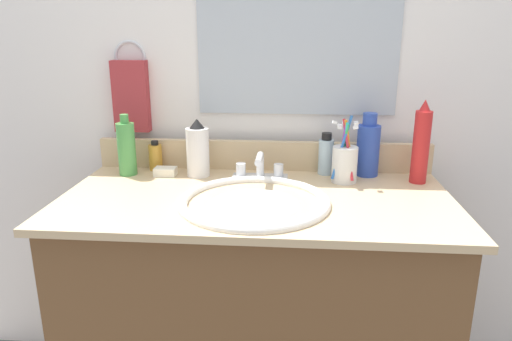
{
  "coord_description": "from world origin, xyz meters",
  "views": [
    {
      "loc": [
        0.09,
        -1.16,
        1.14
      ],
      "look_at": [
        -0.0,
        0.0,
        0.79
      ],
      "focal_mm": 33.03,
      "sensor_mm": 36.0,
      "label": 1
    }
  ],
  "objects": [
    {
      "name": "vanity_cabinet",
      "position": [
        0.0,
        0.0,
        0.35
      ],
      "size": [
        0.99,
        0.48,
        0.7
      ],
      "primitive_type": "cube",
      "color": "brown",
      "rests_on": "ground_plane"
    },
    {
      "name": "countertop",
      "position": [
        0.0,
        0.0,
        0.71
      ],
      "size": [
        1.03,
        0.52,
        0.02
      ],
      "primitive_type": "cube",
      "color": "#D1B284",
      "rests_on": "vanity_cabinet"
    },
    {
      "name": "backsplash",
      "position": [
        0.0,
        0.25,
        0.77
      ],
      "size": [
        1.03,
        0.02,
        0.09
      ],
      "primitive_type": "cube",
      "color": "#D1B284",
      "rests_on": "countertop"
    },
    {
      "name": "back_wall",
      "position": [
        0.0,
        0.31,
        0.65
      ],
      "size": [
        2.13,
        0.04,
        1.3
      ],
      "primitive_type": "cube",
      "color": "white",
      "rests_on": "ground_plane"
    },
    {
      "name": "mirror_panel",
      "position": [
        0.1,
        0.29,
        1.17
      ],
      "size": [
        0.6,
        0.01,
        0.56
      ],
      "primitive_type": "cube",
      "color": "#B2BCC6"
    },
    {
      "name": "towel_ring",
      "position": [
        -0.41,
        0.29,
        1.06
      ],
      "size": [
        0.1,
        0.01,
        0.1
      ],
      "primitive_type": "torus",
      "rotation": [
        1.57,
        0.0,
        0.0
      ],
      "color": "silver"
    },
    {
      "name": "hand_towel",
      "position": [
        -0.41,
        0.27,
        0.94
      ],
      "size": [
        0.11,
        0.04,
        0.22
      ],
      "primitive_type": "cube",
      "color": "#A53338"
    },
    {
      "name": "sink_basin",
      "position": [
        -0.0,
        -0.06,
        0.69
      ],
      "size": [
        0.38,
        0.38,
        0.11
      ],
      "color": "white",
      "rests_on": "countertop"
    },
    {
      "name": "faucet",
      "position": [
        -0.0,
        0.14,
        0.75
      ],
      "size": [
        0.16,
        0.1,
        0.08
      ],
      "color": "silver",
      "rests_on": "countertop"
    },
    {
      "name": "bottle_gel_clear",
      "position": [
        0.19,
        0.22,
        0.78
      ],
      "size": [
        0.05,
        0.05,
        0.13
      ],
      "color": "silver",
      "rests_on": "countertop"
    },
    {
      "name": "bottle_oil_amber",
      "position": [
        -0.33,
        0.22,
        0.76
      ],
      "size": [
        0.04,
        0.04,
        0.09
      ],
      "color": "gold",
      "rests_on": "countertop"
    },
    {
      "name": "bottle_shampoo_blue",
      "position": [
        0.32,
        0.21,
        0.8
      ],
      "size": [
        0.07,
        0.07,
        0.19
      ],
      "color": "#2D4CB2",
      "rests_on": "countertop"
    },
    {
      "name": "bottle_lotion_white",
      "position": [
        -0.19,
        0.17,
        0.8
      ],
      "size": [
        0.07,
        0.07,
        0.17
      ],
      "color": "white",
      "rests_on": "countertop"
    },
    {
      "name": "bottle_toner_green",
      "position": [
        -0.4,
        0.16,
        0.8
      ],
      "size": [
        0.05,
        0.05,
        0.18
      ],
      "color": "#4C9E4C",
      "rests_on": "countertop"
    },
    {
      "name": "bottle_spray_red",
      "position": [
        0.45,
        0.15,
        0.83
      ],
      "size": [
        0.05,
        0.05,
        0.24
      ],
      "color": "red",
      "rests_on": "countertop"
    },
    {
      "name": "cup_white_ceramic",
      "position": [
        0.24,
        0.14,
        0.78
      ],
      "size": [
        0.08,
        0.09,
        0.19
      ],
      "color": "white",
      "rests_on": "countertop"
    },
    {
      "name": "soap_bar",
      "position": [
        -0.29,
        0.16,
        0.73
      ],
      "size": [
        0.06,
        0.04,
        0.02
      ],
      "primitive_type": "cube",
      "color": "white",
      "rests_on": "countertop"
    }
  ]
}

